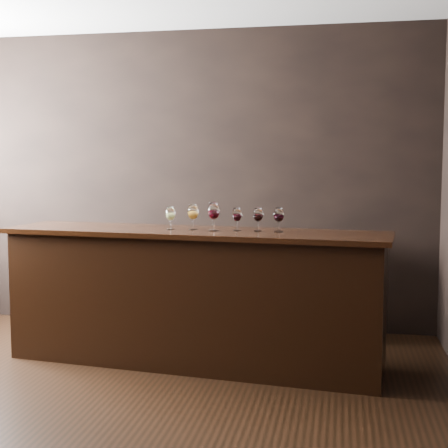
% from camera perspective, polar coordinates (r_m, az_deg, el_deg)
% --- Properties ---
extents(ground, '(5.00, 5.00, 0.00)m').
position_cam_1_polar(ground, '(4.18, -13.60, -16.44)').
color(ground, black).
rests_on(ground, ground).
extents(room_shell, '(5.02, 4.52, 2.81)m').
position_cam_1_polar(room_shell, '(4.10, -16.53, 8.88)').
color(room_shell, black).
rests_on(room_shell, ground).
extents(bar_counter, '(2.94, 0.94, 1.01)m').
position_cam_1_polar(bar_counter, '(4.87, -2.82, -6.91)').
color(bar_counter, black).
rests_on(bar_counter, ground).
extents(bar_top, '(3.04, 1.02, 0.04)m').
position_cam_1_polar(bar_top, '(4.79, -2.85, -0.77)').
color(bar_top, black).
rests_on(bar_top, bar_counter).
extents(back_bar_shelf, '(2.67, 0.40, 0.96)m').
position_cam_1_polar(back_bar_shelf, '(5.89, -5.65, -5.00)').
color(back_bar_shelf, black).
rests_on(back_bar_shelf, ground).
extents(glass_white, '(0.07, 0.07, 0.18)m').
position_cam_1_polar(glass_white, '(4.83, -4.92, 0.91)').
color(glass_white, white).
rests_on(glass_white, bar_top).
extents(glass_amber, '(0.08, 0.08, 0.20)m').
position_cam_1_polar(glass_amber, '(4.80, -2.86, 1.06)').
color(glass_amber, white).
rests_on(glass_amber, bar_top).
extents(glass_red_a, '(0.09, 0.09, 0.22)m').
position_cam_1_polar(glass_red_a, '(4.71, -0.94, 1.14)').
color(glass_red_a, white).
rests_on(glass_red_a, bar_top).
extents(glass_red_b, '(0.07, 0.07, 0.18)m').
position_cam_1_polar(glass_red_b, '(4.72, 1.19, 0.82)').
color(glass_red_b, white).
rests_on(glass_red_b, bar_top).
extents(glass_red_c, '(0.08, 0.08, 0.18)m').
position_cam_1_polar(glass_red_c, '(4.70, 3.14, 0.82)').
color(glass_red_c, white).
rests_on(glass_red_c, bar_top).
extents(glass_red_d, '(0.08, 0.08, 0.18)m').
position_cam_1_polar(glass_red_d, '(4.65, 5.03, 0.79)').
color(glass_red_d, white).
rests_on(glass_red_d, bar_top).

